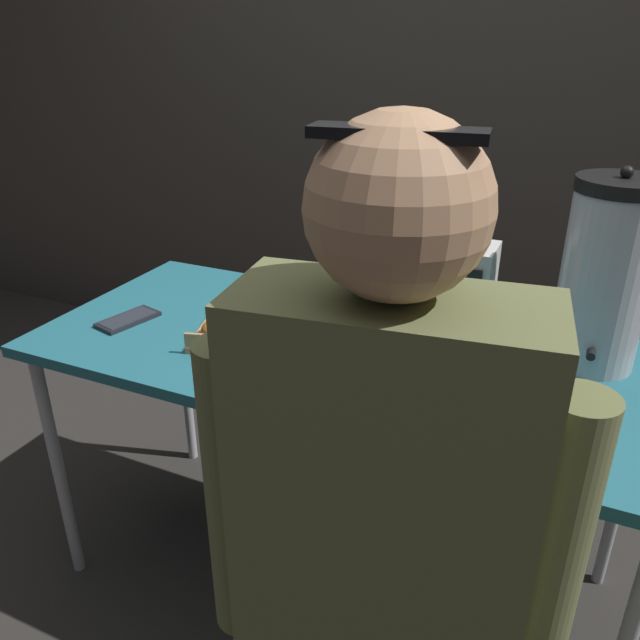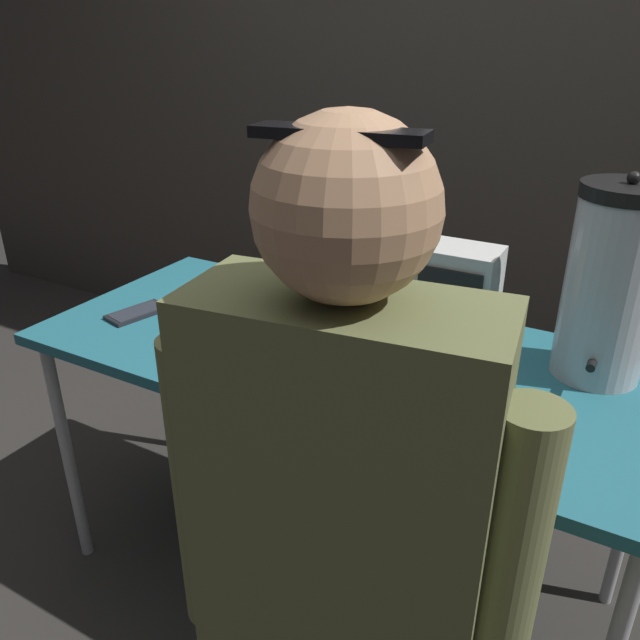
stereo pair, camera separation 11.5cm
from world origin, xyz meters
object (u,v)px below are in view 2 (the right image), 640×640
(donut_box, at_px, (274,325))
(person_seated, at_px, (339,595))
(cell_phone, at_px, (137,313))
(coffee_urn, at_px, (611,284))
(space_heater, at_px, (457,295))

(donut_box, bearing_deg, person_seated, -66.13)
(person_seated, bearing_deg, donut_box, -56.77)
(donut_box, xyz_separation_m, cell_phone, (-0.38, -0.08, -0.02))
(donut_box, distance_m, coffee_urn, 0.76)
(space_heater, distance_m, person_seated, 0.77)
(coffee_urn, distance_m, cell_phone, 1.14)
(donut_box, bearing_deg, space_heater, 8.88)
(donut_box, xyz_separation_m, space_heater, (0.39, 0.19, 0.09))
(coffee_urn, xyz_separation_m, space_heater, (-0.32, 0.01, -0.09))
(donut_box, distance_m, cell_phone, 0.39)
(cell_phone, bearing_deg, person_seated, -15.03)
(coffee_urn, bearing_deg, person_seated, -108.29)
(donut_box, distance_m, space_heater, 0.45)
(coffee_urn, bearing_deg, cell_phone, -166.66)
(coffee_urn, distance_m, space_heater, 0.33)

